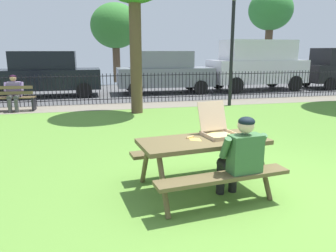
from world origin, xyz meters
name	(u,v)px	position (x,y,z in m)	size (l,w,h in m)	color
ground	(213,148)	(0.00, 2.20, -0.01)	(28.00, 12.41, 0.02)	#5D8F36
cobblestone_walkway	(160,105)	(0.00, 7.71, 0.00)	(28.00, 1.40, 0.01)	gray
street_asphalt	(143,91)	(0.00, 11.85, -0.01)	(28.00, 6.87, 0.01)	#515154
picnic_table_foreground	(203,151)	(-0.91, 0.23, 0.60)	(1.96, 1.68, 0.79)	brown
pizza_box_open	(218,129)	(-0.64, 0.39, 0.86)	(0.53, 0.60, 0.48)	tan
pizza_slice_on_table	(194,138)	(-1.04, 0.29, 0.78)	(0.21, 0.24, 0.02)	#EAC54C
adult_at_table	(241,156)	(-0.56, -0.23, 0.66)	(0.63, 0.62, 1.19)	black
iron_fence_streetside	(156,87)	(0.00, 8.41, 0.58)	(20.80, 0.03, 1.13)	black
park_bench_left	(9,99)	(-5.13, 7.57, 0.42)	(1.62, 0.55, 0.85)	brown
person_on_park_bench	(14,91)	(-4.97, 7.59, 0.66)	(0.61, 0.59, 1.19)	#424242
lamp_post_walkway	(232,38)	(2.45, 6.98, 2.39)	(0.28, 0.28, 3.90)	black
parked_car_left	(47,73)	(-4.32, 10.96, 1.01)	(4.42, 1.95, 1.94)	black
parked_car_center	(164,71)	(0.86, 10.96, 1.01)	(4.42, 1.96, 1.94)	gray
parked_car_right	(257,64)	(5.59, 10.96, 1.31)	(4.78, 2.24, 2.46)	white
far_tree_midleft	(115,26)	(-0.91, 16.78, 3.37)	(2.99, 2.99, 4.76)	brown
far_tree_center	(271,12)	(9.47, 16.78, 4.49)	(2.94, 2.94, 5.92)	brown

